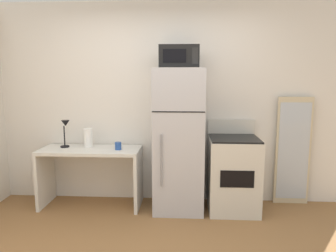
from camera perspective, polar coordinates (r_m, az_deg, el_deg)
wall_back_white at (r=4.19m, az=-0.96°, el=4.11°), size 5.00×0.10×2.60m
desk at (r=4.17m, az=-13.74°, el=-6.93°), size 1.26×0.53×0.75m
desk_lamp at (r=4.23m, az=-18.06°, el=-0.52°), size 0.14×0.12×0.35m
paper_towel_roll at (r=4.20m, az=-14.23°, el=-2.08°), size 0.11×0.11×0.24m
coffee_mug at (r=3.98m, az=-8.99°, el=-3.57°), size 0.08×0.08×0.09m
refrigerator at (r=3.88m, az=1.98°, el=-2.63°), size 0.61×0.62×1.75m
microwave at (r=3.79m, az=2.06°, el=12.38°), size 0.46×0.35×0.26m
oven_range at (r=4.02m, az=11.68°, el=-8.40°), size 0.60×0.61×1.10m
leaning_mirror at (r=4.39m, az=21.65°, el=-4.24°), size 0.44×0.03×1.40m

